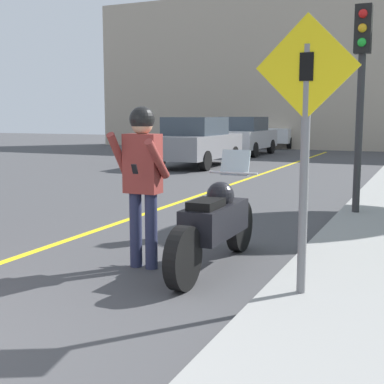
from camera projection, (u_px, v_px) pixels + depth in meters
name	position (u px, v px, depth m)	size (l,w,h in m)	color
road_center_line	(139.00, 216.00, 9.29)	(0.12, 36.00, 0.01)	yellow
building_backdrop	(349.00, 69.00, 26.55)	(28.00, 1.20, 8.07)	#B2A38E
motorcycle	(215.00, 224.00, 6.05)	(0.62, 2.36, 1.31)	black
person_biker	(142.00, 169.00, 5.96)	(0.59, 0.49, 1.83)	#282D4C
crossing_sign	(305.00, 129.00, 4.68)	(0.91, 0.08, 2.47)	slate
traffic_light	(362.00, 69.00, 8.64)	(0.26, 0.30, 3.36)	#2D2D30
parked_car_grey	(197.00, 141.00, 18.22)	(1.88, 4.20, 1.68)	black
parked_car_silver	(245.00, 136.00, 23.63)	(1.88, 4.20, 1.68)	black
parked_car_white	(281.00, 132.00, 29.15)	(1.88, 4.20, 1.68)	black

